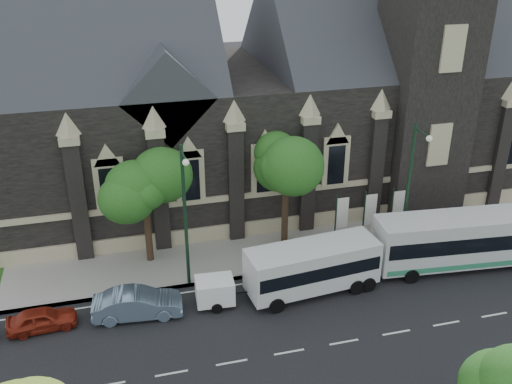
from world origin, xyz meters
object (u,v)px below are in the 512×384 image
object	(u,v)px
street_lamp_mid	(185,211)
box_trailer	(215,291)
banner_flag_right	(396,209)
shuttle_bus	(313,266)
street_lamp_near	(410,184)
car_far_red	(42,319)
banner_flag_left	(340,216)
tree_walk_right	(288,163)
banner_flag_center	(368,213)
sedan	(137,304)
tree_walk_left	(147,178)
tour_coach	(471,239)

from	to	relation	value
street_lamp_mid	box_trailer	size ratio (longest dim) A/B	2.87
banner_flag_right	shuttle_bus	size ratio (longest dim) A/B	0.50
street_lamp_near	car_far_red	world-z (taller)	street_lamp_near
banner_flag_left	shuttle_bus	xyz separation A→B (m)	(-3.35, -4.18, -0.65)
tree_walk_right	banner_flag_center	size ratio (longest dim) A/B	1.95
tree_walk_right	sedan	xyz separation A→B (m)	(-10.41, -5.73, -5.01)
car_far_red	banner_flag_center	bearing A→B (deg)	-83.62
tree_walk_left	street_lamp_mid	size ratio (longest dim) A/B	0.85
shuttle_bus	street_lamp_near	bearing A→B (deg)	12.13
street_lamp_mid	banner_flag_center	size ratio (longest dim) A/B	2.25
tour_coach	sedan	distance (m)	20.63
tree_walk_left	tour_coach	bearing A→B (deg)	-16.75
sedan	tour_coach	bearing A→B (deg)	-84.99
box_trailer	car_far_red	size ratio (longest dim) A/B	0.86
tree_walk_left	shuttle_bus	world-z (taller)	tree_walk_left
banner_flag_left	tree_walk_right	bearing A→B (deg)	150.90
banner_flag_center	banner_flag_right	distance (m)	2.00
banner_flag_center	sedan	xyz separation A→B (m)	(-15.48, -4.02, -1.58)
tour_coach	sedan	bearing A→B (deg)	-174.87
tour_coach	sedan	xyz separation A→B (m)	(-20.60, 0.06, -1.12)
banner_flag_center	box_trailer	distance (m)	11.95
car_far_red	box_trailer	bearing A→B (deg)	-95.61
banner_flag_right	box_trailer	xyz separation A→B (m)	(-13.15, -4.07, -1.44)
tree_walk_right	banner_flag_right	world-z (taller)	tree_walk_right
box_trailer	sedan	distance (m)	4.33
tree_walk_left	sedan	size ratio (longest dim) A/B	1.56
street_lamp_mid	sedan	xyz separation A→B (m)	(-3.19, -2.11, -4.31)
street_lamp_near	shuttle_bus	size ratio (longest dim) A/B	1.13
tree_walk_left	banner_flag_center	size ratio (longest dim) A/B	1.91
shuttle_bus	car_far_red	distance (m)	15.22
tree_walk_left	street_lamp_mid	distance (m)	4.08
shuttle_bus	box_trailer	distance (m)	5.85
banner_flag_right	banner_flag_center	bearing A→B (deg)	180.00
banner_flag_left	box_trailer	xyz separation A→B (m)	(-9.15, -4.07, -1.44)
sedan	car_far_red	xyz separation A→B (m)	(-5.04, 0.18, -0.18)
tree_walk_right	street_lamp_mid	size ratio (longest dim) A/B	0.87
tree_walk_right	box_trailer	xyz separation A→B (m)	(-6.07, -5.78, -4.88)
banner_flag_center	street_lamp_mid	bearing A→B (deg)	-171.18
banner_flag_left	sedan	world-z (taller)	banner_flag_left
banner_flag_center	tour_coach	world-z (taller)	banner_flag_center
tree_walk_left	tour_coach	world-z (taller)	tree_walk_left
banner_flag_right	tree_walk_left	bearing A→B (deg)	173.96
tree_walk_left	box_trailer	distance (m)	8.06
tree_walk_right	street_lamp_mid	xyz separation A→B (m)	(-7.21, -3.62, -0.71)
banner_flag_left	shuttle_bus	distance (m)	5.40
shuttle_bus	box_trailer	world-z (taller)	shuttle_bus
street_lamp_near	banner_flag_right	size ratio (longest dim) A/B	2.25
tree_walk_right	street_lamp_near	xyz separation A→B (m)	(6.79, -3.62, -0.71)
tree_walk_right	tree_walk_left	bearing A→B (deg)	-179.94
box_trailer	tree_walk_right	bearing A→B (deg)	47.45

